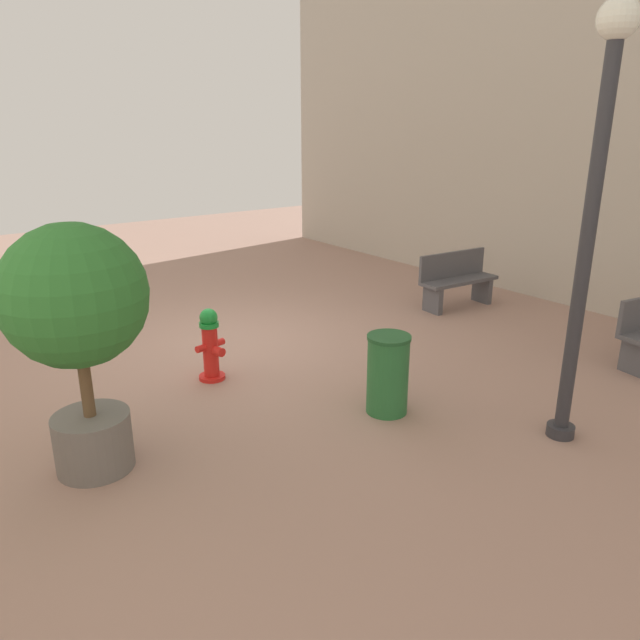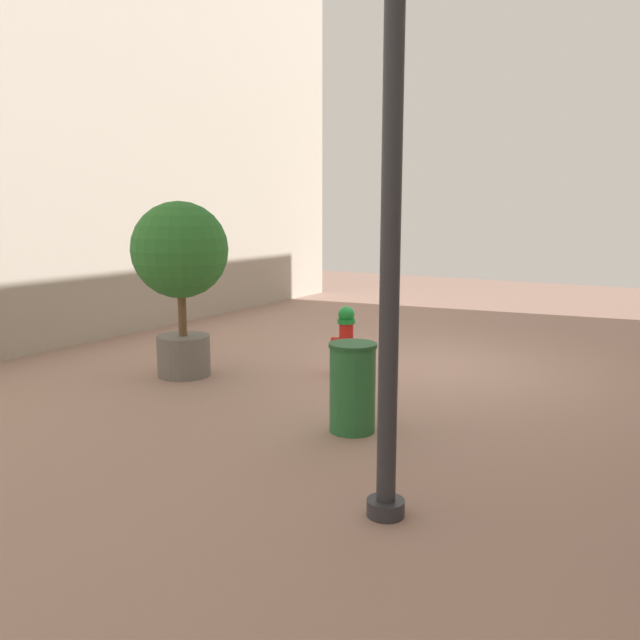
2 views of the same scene
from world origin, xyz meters
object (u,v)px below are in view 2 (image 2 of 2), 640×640
(planter_tree, at_px, (180,263))
(trash_bin, at_px, (352,387))
(street_lamp, at_px, (392,160))
(fire_hydrant, at_px, (346,340))

(planter_tree, distance_m, trash_bin, 3.26)
(planter_tree, relative_size, street_lamp, 0.57)
(fire_hydrant, relative_size, trash_bin, 1.03)
(planter_tree, height_order, street_lamp, street_lamp)
(fire_hydrant, xyz_separation_m, trash_bin, (-1.15, 1.98, -0.01))
(street_lamp, distance_m, trash_bin, 2.77)
(street_lamp, xyz_separation_m, trash_bin, (1.07, -1.48, -2.08))
(street_lamp, bearing_deg, planter_tree, -29.25)
(fire_hydrant, distance_m, trash_bin, 2.29)
(fire_hydrant, relative_size, street_lamp, 0.23)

